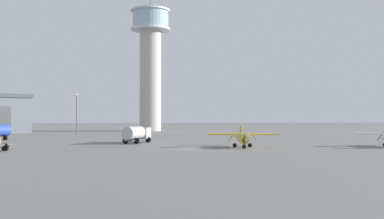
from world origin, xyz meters
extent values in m
plane|color=slate|center=(0.00, 0.00, 0.00)|extent=(400.00, 400.00, 0.00)
cylinder|color=#B2AD9E|center=(-7.09, 67.79, 14.98)|extent=(6.31, 6.31, 29.97)
cylinder|color=silver|center=(-7.09, 67.79, 30.27)|extent=(11.61, 11.61, 0.60)
cylinder|color=#99B7C6|center=(-7.09, 67.79, 33.05)|extent=(10.68, 10.68, 4.97)
cylinder|color=silver|center=(-7.09, 67.79, 35.79)|extent=(11.61, 11.61, 0.50)
cylinder|color=#38383D|center=(-7.09, 67.79, 38.04)|extent=(0.16, 0.16, 4.00)
cylinder|color=black|center=(28.99, 1.21, 1.54)|extent=(0.98, 0.27, 1.36)
cylinder|color=gold|center=(7.91, 0.89, 1.23)|extent=(1.84, 6.40, 1.25)
cone|color=#38383D|center=(7.59, -2.49, 1.23)|extent=(0.96, 0.99, 0.88)
cube|color=#38383D|center=(7.59, -2.49, 1.23)|extent=(0.11, 0.07, 1.92)
cube|color=gold|center=(7.88, 0.59, 1.96)|extent=(10.21, 2.46, 0.20)
cylinder|color=orange|center=(6.27, 0.74, 1.55)|extent=(1.00, 0.17, 1.37)
cylinder|color=orange|center=(9.49, 0.43, 1.55)|extent=(1.00, 0.17, 1.37)
cube|color=#99B7C6|center=(7.79, -0.32, 1.58)|extent=(1.10, 1.20, 0.71)
cone|color=gold|center=(8.22, 4.27, 1.33)|extent=(1.07, 1.50, 0.94)
cube|color=orange|center=(8.22, 4.27, 2.14)|extent=(0.23, 1.12, 1.72)
cube|color=gold|center=(8.22, 4.27, 1.49)|extent=(3.10, 1.19, 0.10)
cylinder|color=black|center=(7.68, -1.53, 0.30)|extent=(0.62, 0.22, 0.61)
cylinder|color=black|center=(6.82, 1.19, 0.30)|extent=(0.62, 0.22, 0.61)
cylinder|color=black|center=(9.03, 0.98, 0.30)|extent=(0.62, 0.22, 0.61)
cube|color=#38383D|center=(-8.09, 11.88, 0.62)|extent=(4.37, 7.33, 0.24)
cube|color=#B7BABF|center=(-7.11, 14.27, 1.65)|extent=(2.82, 2.71, 1.82)
cube|color=#99B7C6|center=(-6.76, 15.15, 2.01)|extent=(1.78, 0.79, 0.91)
cylinder|color=#B7BABF|center=(-8.53, 10.80, 1.80)|extent=(3.80, 5.32, 2.11)
cylinder|color=black|center=(-8.07, 14.58, 0.50)|extent=(1.03, 0.63, 1.00)
cylinder|color=black|center=(-6.21, 13.83, 0.50)|extent=(1.03, 0.63, 1.00)
cylinder|color=black|center=(-9.84, 10.26, 0.50)|extent=(1.03, 0.63, 1.00)
cylinder|color=black|center=(-7.98, 9.50, 0.50)|extent=(1.03, 0.63, 1.00)
cylinder|color=black|center=(-33.20, 22.08, 0.50)|extent=(1.00, 0.75, 1.00)
cylinder|color=black|center=(-24.55, -3.04, 0.50)|extent=(1.04, 0.55, 1.00)
cylinder|color=#38383D|center=(-24.17, 43.92, 4.72)|extent=(0.18, 0.18, 9.45)
sphere|color=#F9E5B2|center=(-24.17, 43.92, 9.67)|extent=(0.44, 0.44, 0.44)
camera|label=1|loc=(-4.06, -62.35, 4.75)|focal=40.89mm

